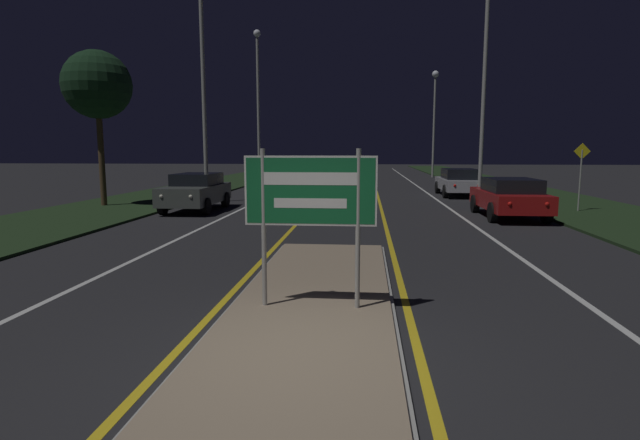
{
  "coord_description": "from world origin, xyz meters",
  "views": [
    {
      "loc": [
        0.78,
        -5.26,
        2.36
      ],
      "look_at": [
        0.0,
        3.22,
        1.16
      ],
      "focal_mm": 28.0,
      "sensor_mm": 36.0,
      "label": 1
    }
  ],
  "objects_px": {
    "warning_sign": "(581,171)",
    "streetlight_left_far": "(258,92)",
    "streetlight_right_far": "(435,106)",
    "streetlight_left_near": "(203,64)",
    "highway_sign": "(310,198)",
    "car_receding_1": "(459,182)",
    "car_approaching_2": "(332,167)",
    "car_receding_0": "(509,197)",
    "streetlight_right_near": "(485,74)",
    "car_approaching_1": "(316,174)",
    "car_approaching_0": "(196,191)"
  },
  "relations": [
    {
      "from": "car_approaching_0",
      "to": "warning_sign",
      "type": "relative_size",
      "value": 1.64
    },
    {
      "from": "car_receding_0",
      "to": "car_receding_1",
      "type": "relative_size",
      "value": 0.98
    },
    {
      "from": "streetlight_left_near",
      "to": "car_receding_1",
      "type": "height_order",
      "value": "streetlight_left_near"
    },
    {
      "from": "car_receding_1",
      "to": "car_approaching_1",
      "type": "relative_size",
      "value": 1.1
    },
    {
      "from": "highway_sign",
      "to": "streetlight_left_near",
      "type": "relative_size",
      "value": 0.22
    },
    {
      "from": "highway_sign",
      "to": "car_approaching_0",
      "type": "height_order",
      "value": "highway_sign"
    },
    {
      "from": "car_approaching_1",
      "to": "highway_sign",
      "type": "bearing_deg",
      "value": -84.45
    },
    {
      "from": "car_approaching_1",
      "to": "streetlight_right_far",
      "type": "bearing_deg",
      "value": 50.18
    },
    {
      "from": "streetlight_left_far",
      "to": "car_approaching_2",
      "type": "bearing_deg",
      "value": 72.36
    },
    {
      "from": "highway_sign",
      "to": "car_receding_0",
      "type": "height_order",
      "value": "highway_sign"
    },
    {
      "from": "car_approaching_1",
      "to": "warning_sign",
      "type": "xyz_separation_m",
      "value": [
        11.4,
        -13.98,
        0.84
      ]
    },
    {
      "from": "streetlight_left_near",
      "to": "car_approaching_0",
      "type": "xyz_separation_m",
      "value": [
        0.56,
        -3.06,
        -5.36
      ]
    },
    {
      "from": "highway_sign",
      "to": "streetlight_right_near",
      "type": "relative_size",
      "value": 0.23
    },
    {
      "from": "streetlight_left_near",
      "to": "car_approaching_1",
      "type": "bearing_deg",
      "value": 71.59
    },
    {
      "from": "streetlight_left_near",
      "to": "streetlight_left_far",
      "type": "height_order",
      "value": "streetlight_left_near"
    },
    {
      "from": "warning_sign",
      "to": "streetlight_left_far",
      "type": "bearing_deg",
      "value": 137.81
    },
    {
      "from": "car_receding_1",
      "to": "car_approaching_0",
      "type": "height_order",
      "value": "car_approaching_0"
    },
    {
      "from": "highway_sign",
      "to": "streetlight_right_far",
      "type": "height_order",
      "value": "streetlight_right_far"
    },
    {
      "from": "highway_sign",
      "to": "car_receding_0",
      "type": "bearing_deg",
      "value": 62.12
    },
    {
      "from": "car_approaching_1",
      "to": "car_approaching_2",
      "type": "xyz_separation_m",
      "value": [
        0.22,
        12.56,
        0.01
      ]
    },
    {
      "from": "car_receding_1",
      "to": "car_approaching_2",
      "type": "height_order",
      "value": "car_approaching_2"
    },
    {
      "from": "streetlight_left_far",
      "to": "streetlight_right_far",
      "type": "relative_size",
      "value": 1.12
    },
    {
      "from": "streetlight_left_far",
      "to": "highway_sign",
      "type": "bearing_deg",
      "value": -76.36
    },
    {
      "from": "streetlight_right_far",
      "to": "car_approaching_1",
      "type": "relative_size",
      "value": 2.23
    },
    {
      "from": "streetlight_right_near",
      "to": "car_approaching_2",
      "type": "height_order",
      "value": "streetlight_right_near"
    },
    {
      "from": "car_approaching_0",
      "to": "car_approaching_2",
      "type": "bearing_deg",
      "value": 82.67
    },
    {
      "from": "car_receding_0",
      "to": "car_approaching_2",
      "type": "relative_size",
      "value": 1.04
    },
    {
      "from": "car_approaching_2",
      "to": "streetlight_left_near",
      "type": "bearing_deg",
      "value": -99.56
    },
    {
      "from": "streetlight_left_near",
      "to": "car_receding_0",
      "type": "height_order",
      "value": "streetlight_left_near"
    },
    {
      "from": "car_receding_0",
      "to": "warning_sign",
      "type": "bearing_deg",
      "value": 28.5
    },
    {
      "from": "car_receding_1",
      "to": "car_approaching_0",
      "type": "xyz_separation_m",
      "value": [
        -11.43,
        -7.42,
        0.02
      ]
    },
    {
      "from": "streetlight_right_near",
      "to": "streetlight_right_far",
      "type": "bearing_deg",
      "value": 88.6
    },
    {
      "from": "streetlight_right_near",
      "to": "car_approaching_1",
      "type": "distance_m",
      "value": 13.9
    },
    {
      "from": "car_approaching_2",
      "to": "streetlight_left_far",
      "type": "bearing_deg",
      "value": -107.64
    },
    {
      "from": "streetlight_right_far",
      "to": "car_approaching_2",
      "type": "distance_m",
      "value": 10.56
    },
    {
      "from": "streetlight_left_near",
      "to": "streetlight_right_near",
      "type": "height_order",
      "value": "streetlight_left_near"
    },
    {
      "from": "streetlight_left_far",
      "to": "car_receding_0",
      "type": "distance_m",
      "value": 20.42
    },
    {
      "from": "car_receding_0",
      "to": "streetlight_right_near",
      "type": "bearing_deg",
      "value": 87.05
    },
    {
      "from": "streetlight_right_near",
      "to": "car_receding_0",
      "type": "xyz_separation_m",
      "value": [
        -0.31,
        -6.02,
        -5.07
      ]
    },
    {
      "from": "streetlight_right_near",
      "to": "streetlight_right_far",
      "type": "distance_m",
      "value": 20.64
    },
    {
      "from": "streetlight_right_far",
      "to": "car_approaching_1",
      "type": "bearing_deg",
      "value": -129.82
    },
    {
      "from": "streetlight_right_far",
      "to": "warning_sign",
      "type": "relative_size",
      "value": 3.59
    },
    {
      "from": "highway_sign",
      "to": "streetlight_left_near",
      "type": "bearing_deg",
      "value": 113.06
    },
    {
      "from": "car_approaching_0",
      "to": "car_approaching_1",
      "type": "relative_size",
      "value": 1.02
    },
    {
      "from": "highway_sign",
      "to": "streetlight_right_near",
      "type": "bearing_deg",
      "value": 70.21
    },
    {
      "from": "highway_sign",
      "to": "streetlight_left_far",
      "type": "height_order",
      "value": "streetlight_left_far"
    },
    {
      "from": "streetlight_left_near",
      "to": "warning_sign",
      "type": "bearing_deg",
      "value": -9.19
    },
    {
      "from": "streetlight_left_near",
      "to": "warning_sign",
      "type": "height_order",
      "value": "streetlight_left_near"
    },
    {
      "from": "streetlight_left_near",
      "to": "warning_sign",
      "type": "distance_m",
      "value": 16.08
    },
    {
      "from": "car_receding_0",
      "to": "car_approaching_2",
      "type": "distance_m",
      "value": 29.34
    }
  ]
}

